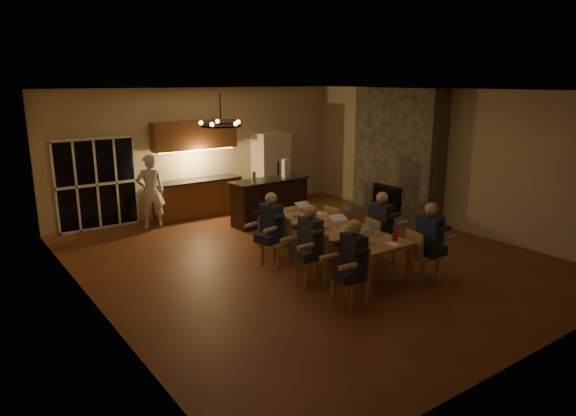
# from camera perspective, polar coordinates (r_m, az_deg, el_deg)

# --- Properties ---
(floor) EXTENTS (9.00, 9.00, 0.00)m
(floor) POSITION_cam_1_polar(r_m,az_deg,el_deg) (10.08, 2.31, -5.59)
(floor) COLOR brown
(floor) RESTS_ON ground
(back_wall) EXTENTS (8.00, 0.04, 3.20)m
(back_wall) POSITION_cam_1_polar(r_m,az_deg,el_deg) (13.46, -9.59, 6.25)
(back_wall) COLOR tan
(back_wall) RESTS_ON ground
(left_wall) EXTENTS (0.04, 9.00, 3.20)m
(left_wall) POSITION_cam_1_polar(r_m,az_deg,el_deg) (7.90, -21.26, -0.01)
(left_wall) COLOR tan
(left_wall) RESTS_ON ground
(right_wall) EXTENTS (0.04, 9.00, 3.20)m
(right_wall) POSITION_cam_1_polar(r_m,az_deg,el_deg) (12.51, 17.15, 5.24)
(right_wall) COLOR tan
(right_wall) RESTS_ON ground
(ceiling) EXTENTS (8.00, 9.00, 0.04)m
(ceiling) POSITION_cam_1_polar(r_m,az_deg,el_deg) (9.49, 2.51, 13.04)
(ceiling) COLOR white
(ceiling) RESTS_ON back_wall
(french_doors) EXTENTS (1.86, 0.08, 2.10)m
(french_doors) POSITION_cam_1_polar(r_m,az_deg,el_deg) (12.57, -20.48, 2.46)
(french_doors) COLOR black
(french_doors) RESTS_ON ground
(fireplace) EXTENTS (0.58, 2.50, 3.20)m
(fireplace) POSITION_cam_1_polar(r_m,az_deg,el_deg) (13.02, 12.09, 5.88)
(fireplace) COLOR #676051
(fireplace) RESTS_ON ground
(kitchenette) EXTENTS (2.24, 0.68, 2.40)m
(kitchenette) POSITION_cam_1_polar(r_m,az_deg,el_deg) (13.11, -10.07, 4.25)
(kitchenette) COLOR brown
(kitchenette) RESTS_ON ground
(refrigerator) EXTENTS (0.90, 0.68, 2.00)m
(refrigerator) POSITION_cam_1_polar(r_m,az_deg,el_deg) (14.17, -1.90, 4.38)
(refrigerator) COLOR beige
(refrigerator) RESTS_ON ground
(dining_table) EXTENTS (1.10, 3.27, 0.75)m
(dining_table) POSITION_cam_1_polar(r_m,az_deg,el_deg) (9.67, 4.48, -4.14)
(dining_table) COLOR #B57548
(dining_table) RESTS_ON ground
(bar_island) EXTENTS (2.02, 0.80, 1.08)m
(bar_island) POSITION_cam_1_polar(r_m,az_deg,el_deg) (12.37, -2.05, 0.76)
(bar_island) COLOR black
(bar_island) RESTS_ON ground
(chair_left_near) EXTENTS (0.51, 0.51, 0.89)m
(chair_left_near) POSITION_cam_1_polar(r_m,az_deg,el_deg) (8.03, 6.88, -7.56)
(chair_left_near) COLOR #A78A53
(chair_left_near) RESTS_ON ground
(chair_left_mid) EXTENTS (0.53, 0.53, 0.89)m
(chair_left_mid) POSITION_cam_1_polar(r_m,az_deg,el_deg) (8.74, 2.56, -5.63)
(chair_left_mid) COLOR #A78A53
(chair_left_mid) RESTS_ON ground
(chair_left_far) EXTENTS (0.56, 0.56, 0.89)m
(chair_left_far) POSITION_cam_1_polar(r_m,az_deg,el_deg) (9.59, -1.36, -3.82)
(chair_left_far) COLOR #A78A53
(chair_left_far) RESTS_ON ground
(chair_right_near) EXTENTS (0.52, 0.52, 0.89)m
(chair_right_near) POSITION_cam_1_polar(r_m,az_deg,el_deg) (9.19, 14.77, -5.10)
(chair_right_near) COLOR #A78A53
(chair_right_near) RESTS_ON ground
(chair_right_mid) EXTENTS (0.49, 0.49, 0.89)m
(chair_right_mid) POSITION_cam_1_polar(r_m,az_deg,el_deg) (9.82, 10.28, -3.60)
(chair_right_mid) COLOR #A78A53
(chair_right_mid) RESTS_ON ground
(chair_right_far) EXTENTS (0.46, 0.46, 0.89)m
(chair_right_far) POSITION_cam_1_polar(r_m,az_deg,el_deg) (10.62, 5.64, -2.08)
(chair_right_far) COLOR #A78A53
(chair_right_far) RESTS_ON ground
(person_left_near) EXTENTS (0.65, 0.65, 1.38)m
(person_left_near) POSITION_cam_1_polar(r_m,az_deg,el_deg) (7.84, 7.24, -6.19)
(person_left_near) COLOR #23252D
(person_left_near) RESTS_ON ground
(person_right_near) EXTENTS (0.61, 0.61, 1.38)m
(person_right_near) POSITION_cam_1_polar(r_m,az_deg,el_deg) (9.12, 15.43, -3.66)
(person_right_near) COLOR navy
(person_right_near) RESTS_ON ground
(person_left_mid) EXTENTS (0.60, 0.60, 1.38)m
(person_left_mid) POSITION_cam_1_polar(r_m,az_deg,el_deg) (8.67, 2.49, -4.09)
(person_left_mid) COLOR #31363A
(person_left_mid) RESTS_ON ground
(person_right_mid) EXTENTS (0.64, 0.64, 1.38)m
(person_right_mid) POSITION_cam_1_polar(r_m,az_deg,el_deg) (9.78, 10.28, -2.18)
(person_right_mid) COLOR #23252D
(person_right_mid) RESTS_ON ground
(person_left_far) EXTENTS (0.71, 0.71, 1.38)m
(person_left_far) POSITION_cam_1_polar(r_m,az_deg,el_deg) (9.57, -1.87, -2.31)
(person_left_far) COLOR navy
(person_left_far) RESTS_ON ground
(standing_person) EXTENTS (0.69, 0.51, 1.75)m
(standing_person) POSITION_cam_1_polar(r_m,az_deg,el_deg) (12.28, -15.02, 1.78)
(standing_person) COLOR silver
(standing_person) RESTS_ON ground
(chandelier) EXTENTS (0.60, 0.60, 0.03)m
(chandelier) POSITION_cam_1_polar(r_m,az_deg,el_deg) (7.52, -7.46, 9.07)
(chandelier) COLOR black
(chandelier) RESTS_ON ceiling
(laptop_a) EXTENTS (0.37, 0.34, 0.23)m
(laptop_a) POSITION_cam_1_polar(r_m,az_deg,el_deg) (8.63, 7.83, -3.09)
(laptop_a) COLOR silver
(laptop_a) RESTS_ON dining_table
(laptop_b) EXTENTS (0.39, 0.36, 0.23)m
(laptop_b) POSITION_cam_1_polar(r_m,az_deg,el_deg) (9.12, 9.56, -2.22)
(laptop_b) COLOR silver
(laptop_b) RESTS_ON dining_table
(laptop_c) EXTENTS (0.33, 0.29, 0.23)m
(laptop_c) POSITION_cam_1_polar(r_m,az_deg,el_deg) (9.40, 3.38, -1.55)
(laptop_c) COLOR silver
(laptop_c) RESTS_ON dining_table
(laptop_d) EXTENTS (0.36, 0.32, 0.23)m
(laptop_d) POSITION_cam_1_polar(r_m,az_deg,el_deg) (9.60, 5.95, -1.26)
(laptop_d) COLOR silver
(laptop_d) RESTS_ON dining_table
(laptop_e) EXTENTS (0.34, 0.31, 0.23)m
(laptop_e) POSITION_cam_1_polar(r_m,az_deg,el_deg) (10.22, 0.11, -0.23)
(laptop_e) COLOR silver
(laptop_e) RESTS_ON dining_table
(laptop_f) EXTENTS (0.33, 0.29, 0.23)m
(laptop_f) POSITION_cam_1_polar(r_m,az_deg,el_deg) (10.58, 2.04, 0.25)
(laptop_f) COLOR silver
(laptop_f) RESTS_ON dining_table
(mug_front) EXTENTS (0.09, 0.09, 0.10)m
(mug_front) POSITION_cam_1_polar(r_m,az_deg,el_deg) (9.23, 6.34, -2.32)
(mug_front) COLOR white
(mug_front) RESTS_ON dining_table
(mug_mid) EXTENTS (0.07, 0.07, 0.10)m
(mug_mid) POSITION_cam_1_polar(r_m,az_deg,el_deg) (10.07, 3.05, -0.84)
(mug_mid) COLOR white
(mug_mid) RESTS_ON dining_table
(mug_back) EXTENTS (0.09, 0.09, 0.10)m
(mug_back) POSITION_cam_1_polar(r_m,az_deg,el_deg) (9.90, 0.30, -1.08)
(mug_back) COLOR white
(mug_back) RESTS_ON dining_table
(redcup_near) EXTENTS (0.10, 0.10, 0.12)m
(redcup_near) POSITION_cam_1_polar(r_m,az_deg,el_deg) (8.86, 11.78, -3.16)
(redcup_near) COLOR red
(redcup_near) RESTS_ON dining_table
(redcup_mid) EXTENTS (0.09, 0.09, 0.12)m
(redcup_mid) POSITION_cam_1_polar(r_m,az_deg,el_deg) (9.59, 1.50, -1.54)
(redcup_mid) COLOR red
(redcup_mid) RESTS_ON dining_table
(can_silver) EXTENTS (0.07, 0.07, 0.12)m
(can_silver) POSITION_cam_1_polar(r_m,az_deg,el_deg) (9.04, 7.46, -2.64)
(can_silver) COLOR #B2B2B7
(can_silver) RESTS_ON dining_table
(can_cola) EXTENTS (0.07, 0.07, 0.12)m
(can_cola) POSITION_cam_1_polar(r_m,az_deg,el_deg) (10.51, -1.13, -0.13)
(can_cola) COLOR #3F0F0C
(can_cola) RESTS_ON dining_table
(can_right) EXTENTS (0.07, 0.07, 0.12)m
(can_right) POSITION_cam_1_polar(r_m,az_deg,el_deg) (10.02, 5.58, -0.90)
(can_right) COLOR #B2B2B7
(can_right) RESTS_ON dining_table
(plate_near) EXTENTS (0.24, 0.24, 0.02)m
(plate_near) POSITION_cam_1_polar(r_m,az_deg,el_deg) (9.41, 8.17, -2.32)
(plate_near) COLOR white
(plate_near) RESTS_ON dining_table
(plate_left) EXTENTS (0.24, 0.24, 0.02)m
(plate_left) POSITION_cam_1_polar(r_m,az_deg,el_deg) (8.64, 6.98, -3.76)
(plate_left) COLOR white
(plate_left) RESTS_ON dining_table
(plate_far) EXTENTS (0.25, 0.25, 0.02)m
(plate_far) POSITION_cam_1_polar(r_m,az_deg,el_deg) (10.40, 3.72, -0.60)
(plate_far) COLOR white
(plate_far) RESTS_ON dining_table
(notepad) EXTENTS (0.15, 0.21, 0.01)m
(notepad) POSITION_cam_1_polar(r_m,az_deg,el_deg) (8.65, 11.56, -3.95)
(notepad) COLOR white
(notepad) RESTS_ON dining_table
(bar_bottle) EXTENTS (0.08, 0.08, 0.24)m
(bar_bottle) POSITION_cam_1_polar(r_m,az_deg,el_deg) (11.91, -3.81, 3.46)
(bar_bottle) COLOR #99999E
(bar_bottle) RESTS_ON bar_island
(bar_blender) EXTENTS (0.15, 0.15, 0.45)m
(bar_blender) POSITION_cam_1_polar(r_m,az_deg,el_deg) (12.46, -0.28, 4.45)
(bar_blender) COLOR silver
(bar_blender) RESTS_ON bar_island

